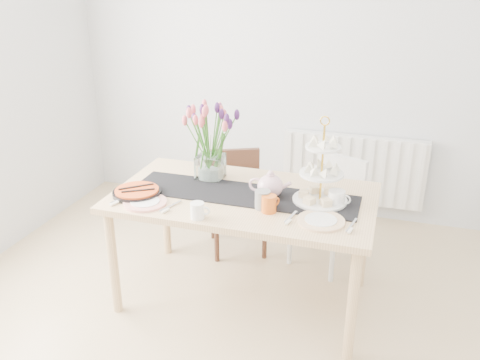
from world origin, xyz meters
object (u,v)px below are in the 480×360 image
(mug_grey, at_px, (263,200))
(mug_orange, at_px, (269,204))
(chair_white, at_px, (332,203))
(mug_white, at_px, (197,211))
(chair_brown, at_px, (237,193))
(tulip_vase, at_px, (210,131))
(plate_left, at_px, (145,202))
(dining_table, at_px, (244,206))
(cream_jug, at_px, (337,199))
(radiator, at_px, (353,169))
(plate_right, at_px, (321,221))
(teapot, at_px, (270,186))
(tart_tin, at_px, (137,192))
(cake_stand, at_px, (321,181))

(mug_grey, xyz_separation_m, mug_orange, (0.05, -0.04, -0.00))
(chair_white, distance_m, mug_orange, 0.95)
(mug_white, bearing_deg, chair_brown, 83.20)
(tulip_vase, distance_m, mug_grey, 0.62)
(mug_grey, distance_m, plate_left, 0.70)
(dining_table, height_order, cream_jug, cream_jug)
(mug_grey, bearing_deg, mug_orange, -58.90)
(mug_white, relative_size, plate_left, 0.36)
(dining_table, bearing_deg, plate_left, -150.54)
(radiator, bearing_deg, cream_jug, -89.21)
(plate_left, distance_m, plate_right, 1.03)
(teapot, xyz_separation_m, plate_right, (0.34, -0.22, -0.07))
(cream_jug, relative_size, plate_left, 0.38)
(radiator, height_order, tulip_vase, tulip_vase)
(radiator, height_order, mug_orange, mug_orange)
(mug_grey, height_order, plate_right, mug_grey)
(dining_table, height_order, plate_left, plate_left)
(radiator, xyz_separation_m, cream_jug, (0.02, -1.42, 0.35))
(mug_grey, distance_m, mug_orange, 0.06)
(tart_tin, bearing_deg, plate_left, -43.62)
(mug_grey, bearing_deg, mug_white, -164.59)
(mug_orange, bearing_deg, radiator, 25.53)
(plate_left, bearing_deg, chair_white, 44.09)
(dining_table, bearing_deg, chair_white, 54.81)
(dining_table, height_order, mug_grey, mug_grey)
(chair_brown, bearing_deg, teapot, -82.12)
(teapot, bearing_deg, plate_left, -159.02)
(mug_white, bearing_deg, chair_white, 46.60)
(mug_orange, bearing_deg, chair_brown, 65.88)
(mug_grey, bearing_deg, cake_stand, 9.57)
(cake_stand, relative_size, plate_left, 1.84)
(dining_table, bearing_deg, mug_white, -111.86)
(cake_stand, xyz_separation_m, mug_orange, (-0.26, -0.22, -0.09))
(dining_table, relative_size, plate_right, 6.04)
(chair_white, bearing_deg, plate_left, -112.31)
(cake_stand, xyz_separation_m, plate_right, (0.05, -0.25, -0.13))
(cake_stand, relative_size, mug_grey, 4.33)
(chair_brown, xyz_separation_m, mug_grey, (0.42, -0.83, 0.37))
(cream_jug, bearing_deg, radiator, 97.18)
(mug_white, bearing_deg, tart_tin, 145.71)
(teapot, bearing_deg, mug_orange, -80.37)
(tart_tin, height_order, plate_left, tart_tin)
(mug_grey, height_order, mug_orange, mug_grey)
(dining_table, xyz_separation_m, chair_brown, (-0.26, 0.68, -0.24))
(mug_grey, relative_size, mug_orange, 1.08)
(plate_right, bearing_deg, mug_orange, 173.05)
(teapot, relative_size, cream_jug, 2.56)
(plate_left, bearing_deg, mug_orange, 8.58)
(cream_jug, xyz_separation_m, tart_tin, (-1.19, -0.20, -0.03))
(cake_stand, distance_m, plate_left, 1.05)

